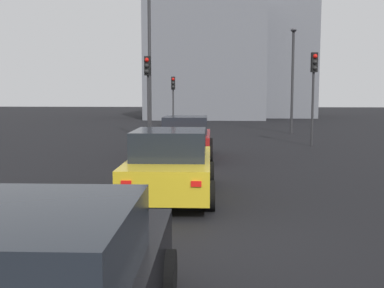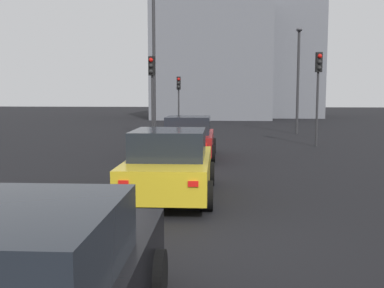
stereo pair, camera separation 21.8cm
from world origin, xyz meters
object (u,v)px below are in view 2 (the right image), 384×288
(car_yellow_right_second, at_px, (170,165))
(traffic_light_near_right, at_px, (318,79))
(street_lamp_far, at_px, (298,71))
(traffic_light_far_left, at_px, (179,91))
(traffic_light_near_left, at_px, (152,82))
(car_red_right_lead, at_px, (189,138))
(street_lamp_kerbside, at_px, (154,46))

(car_yellow_right_second, bearing_deg, traffic_light_near_right, -27.80)
(street_lamp_far, bearing_deg, traffic_light_far_left, 67.87)
(traffic_light_near_left, bearing_deg, traffic_light_near_right, 98.28)
(car_red_right_lead, xyz_separation_m, car_yellow_right_second, (-6.74, -0.21, 0.01))
(car_yellow_right_second, distance_m, traffic_light_near_left, 11.51)
(traffic_light_far_left, bearing_deg, street_lamp_far, 59.71)
(traffic_light_near_right, height_order, street_lamp_kerbside, street_lamp_kerbside)
(car_red_right_lead, xyz_separation_m, traffic_light_far_left, (14.41, 2.10, 1.87))
(car_yellow_right_second, distance_m, street_lamp_kerbside, 13.11)
(traffic_light_far_left, bearing_deg, car_yellow_right_second, -1.94)
(street_lamp_kerbside, bearing_deg, traffic_light_near_right, -98.37)
(car_yellow_right_second, relative_size, street_lamp_kerbside, 0.54)
(traffic_light_near_left, height_order, traffic_light_near_right, traffic_light_near_right)
(traffic_light_near_left, bearing_deg, car_yellow_right_second, 20.23)
(traffic_light_near_left, xyz_separation_m, street_lamp_far, (6.97, -7.81, 0.82))
(car_yellow_right_second, distance_m, traffic_light_near_right, 12.54)
(car_red_right_lead, distance_m, street_lamp_far, 12.97)
(street_lamp_kerbside, distance_m, street_lamp_far, 9.84)
(car_yellow_right_second, height_order, street_lamp_kerbside, street_lamp_kerbside)
(car_red_right_lead, distance_m, traffic_light_near_right, 7.46)
(car_red_right_lead, height_order, traffic_light_far_left, traffic_light_far_left)
(car_red_right_lead, bearing_deg, traffic_light_near_left, 25.29)
(traffic_light_near_left, bearing_deg, street_lamp_far, 139.79)
(street_lamp_kerbside, bearing_deg, traffic_light_near_left, -175.44)
(traffic_light_near_right, relative_size, traffic_light_far_left, 1.19)
(traffic_light_near_right, xyz_separation_m, street_lamp_kerbside, (1.16, 7.88, 1.69))
(car_red_right_lead, height_order, street_lamp_far, street_lamp_far)
(traffic_light_near_right, height_order, street_lamp_far, street_lamp_far)
(car_red_right_lead, xyz_separation_m, traffic_light_near_left, (4.30, 2.18, 2.27))
(car_red_right_lead, distance_m, traffic_light_far_left, 14.68)
(car_red_right_lead, bearing_deg, traffic_light_near_right, -53.90)
(traffic_light_far_left, bearing_deg, car_red_right_lead, 0.12)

